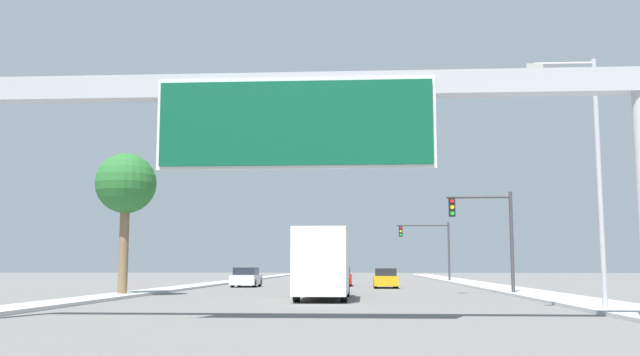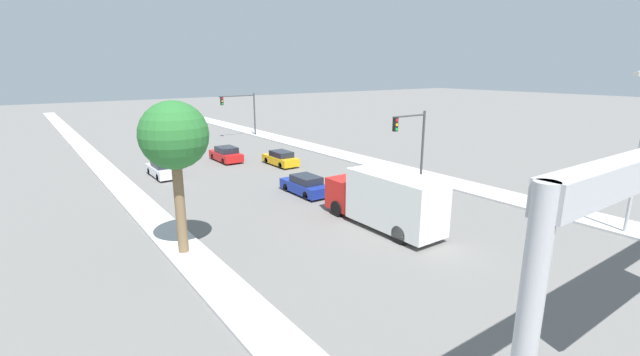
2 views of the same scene
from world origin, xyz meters
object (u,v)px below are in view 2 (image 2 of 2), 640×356
(car_near_left, at_px, (226,154))
(car_mid_left, at_px, (305,185))
(traffic_light_mid_block, at_px, (243,107))
(car_near_center, at_px, (164,169))
(palm_tree_background, at_px, (174,138))
(traffic_light_near_intersection, at_px, (413,135))
(truck_box_primary, at_px, (385,200))
(car_near_right, at_px, (281,159))
(street_lamp_right, at_px, (639,142))

(car_near_left, bearing_deg, car_mid_left, -90.00)
(traffic_light_mid_block, bearing_deg, car_mid_left, -107.03)
(car_near_center, xyz_separation_m, traffic_light_mid_block, (15.53, 16.37, 3.31))
(car_near_center, relative_size, palm_tree_background, 0.57)
(traffic_light_near_intersection, bearing_deg, car_mid_left, 166.61)
(car_near_left, bearing_deg, truck_box_primary, -90.00)
(car_near_left, height_order, palm_tree_background, palm_tree_background)
(palm_tree_background, bearing_deg, car_near_left, 60.92)
(car_near_right, height_order, traffic_light_near_intersection, traffic_light_near_intersection)
(car_mid_left, bearing_deg, palm_tree_background, -154.21)
(street_lamp_right, bearing_deg, car_near_left, 107.75)
(car_near_right, xyz_separation_m, car_near_left, (-3.50, 4.82, 0.03))
(car_near_center, relative_size, traffic_light_mid_block, 0.75)
(car_near_right, xyz_separation_m, traffic_light_mid_block, (5.03, 18.36, 3.34))
(car_near_right, bearing_deg, palm_tree_background, -134.28)
(truck_box_primary, distance_m, traffic_light_near_intersection, 11.23)
(palm_tree_background, bearing_deg, traffic_light_mid_block, 59.62)
(car_near_left, distance_m, street_lamp_right, 33.30)
(car_near_right, relative_size, car_mid_left, 0.99)
(car_near_right, bearing_deg, traffic_light_near_intersection, -64.42)
(car_near_center, height_order, palm_tree_background, palm_tree_background)
(traffic_light_mid_block, bearing_deg, car_near_center, -133.49)
(car_near_right, bearing_deg, car_mid_left, -110.26)
(truck_box_primary, height_order, palm_tree_background, palm_tree_background)
(car_mid_left, height_order, car_near_left, car_near_left)
(traffic_light_mid_block, distance_m, street_lamp_right, 45.00)
(truck_box_primary, height_order, traffic_light_near_intersection, traffic_light_near_intersection)
(car_near_right, distance_m, car_near_left, 5.95)
(truck_box_primary, distance_m, palm_tree_background, 12.09)
(car_mid_left, relative_size, car_near_left, 1.00)
(car_mid_left, height_order, truck_box_primary, truck_box_primary)
(car_near_right, xyz_separation_m, truck_box_primary, (-3.50, -17.89, 1.02))
(car_near_right, xyz_separation_m, car_near_center, (-10.50, 1.99, 0.02))
(traffic_light_mid_block, bearing_deg, car_near_left, -122.20)
(traffic_light_near_intersection, bearing_deg, palm_tree_background, -171.19)
(truck_box_primary, bearing_deg, palm_tree_background, 163.82)
(truck_box_primary, bearing_deg, car_mid_left, 90.00)
(street_lamp_right, bearing_deg, palm_tree_background, 150.46)
(car_near_left, distance_m, traffic_light_near_intersection, 19.06)
(truck_box_primary, bearing_deg, car_near_center, 109.40)
(car_near_right, bearing_deg, car_near_left, 126.01)
(car_near_left, relative_size, truck_box_primary, 0.53)
(car_near_right, height_order, street_lamp_right, street_lamp_right)
(palm_tree_background, bearing_deg, traffic_light_near_intersection, 8.81)
(car_near_right, height_order, car_mid_left, car_mid_left)
(traffic_light_near_intersection, bearing_deg, truck_box_primary, -145.45)
(car_near_left, xyz_separation_m, traffic_light_mid_block, (8.53, 13.54, 3.30))
(car_near_center, xyz_separation_m, palm_tree_background, (-3.87, -16.72, 5.23))
(car_near_center, bearing_deg, car_near_right, -10.72)
(car_near_left, relative_size, traffic_light_near_intersection, 0.76)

